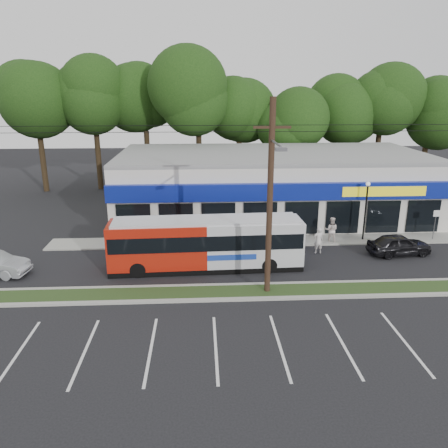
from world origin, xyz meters
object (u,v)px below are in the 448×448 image
metrobus (206,242)px  lamp_post (366,204)px  pedestrian_a (318,240)px  car_dark (399,245)px  sign_post (436,219)px  utility_pole (267,193)px  pedestrian_b (331,230)px

metrobus → lamp_post: bearing=19.1°
pedestrian_a → lamp_post: bearing=-155.2°
car_dark → pedestrian_a: bearing=77.1°
sign_post → car_dark: sign_post is taller
metrobus → car_dark: 12.62m
metrobus → pedestrian_a: 7.66m
lamp_post → pedestrian_a: bearing=-149.8°
utility_pole → lamp_post: size_ratio=11.76×
metrobus → car_dark: (12.49, 1.52, -0.93)m
utility_pole → car_dark: utility_pole is taller
lamp_post → sign_post: 5.13m
metrobus → pedestrian_b: size_ratio=6.20×
pedestrian_b → utility_pole: bearing=69.8°
sign_post → pedestrian_a: bearing=-167.2°
lamp_post → pedestrian_a: size_ratio=2.45×
lamp_post → metrobus: bearing=-158.9°
utility_pole → sign_post: size_ratio=22.47×
sign_post → metrobus: (-16.15, -4.07, 0.07)m
lamp_post → sign_post: (5.00, -0.23, -1.12)m
lamp_post → pedestrian_a: (-3.82, -2.22, -1.80)m
car_dark → sign_post: bearing=-61.6°
sign_post → metrobus: size_ratio=0.19×
metrobus → pedestrian_b: bearing=22.6°
lamp_post → sign_post: bearing=-2.6°
lamp_post → car_dark: size_ratio=1.05×
metrobus → pedestrian_b: metrobus is taller
lamp_post → metrobus: 12.00m
lamp_post → pedestrian_a: lamp_post is taller
utility_pole → metrobus: bearing=129.8°
sign_post → car_dark: bearing=-145.0°
utility_pole → pedestrian_b: (5.76, 7.57, -4.49)m
metrobus → pedestrian_b: (8.74, 4.00, -0.70)m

